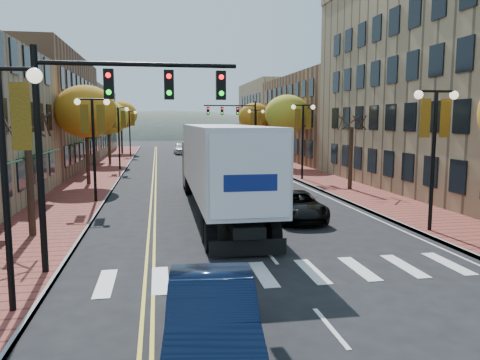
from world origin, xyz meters
name	(u,v)px	position (x,y,z in m)	size (l,w,h in m)	color
ground	(304,296)	(0.00, 0.00, 0.00)	(200.00, 200.00, 0.00)	black
sidewalk_left	(102,172)	(-9.00, 32.50, 0.07)	(4.00, 85.00, 0.15)	brown
sidewalk_right	(291,169)	(9.00, 32.50, 0.07)	(4.00, 85.00, 0.15)	brown
building_left_mid	(17,113)	(-17.00, 36.00, 5.50)	(12.00, 24.00, 11.00)	brown
building_left_far	(67,121)	(-17.00, 61.00, 4.75)	(12.00, 26.00, 9.50)	#9E8966
building_right_mid	(345,119)	(18.50, 42.00, 5.00)	(15.00, 24.00, 10.00)	brown
building_right_far	(293,116)	(18.50, 64.00, 5.50)	(15.00, 20.00, 11.00)	#9E8966
tree_left_a	(30,184)	(-9.00, 8.00, 2.25)	(0.28, 0.28, 4.20)	#382619
tree_left_b	(86,112)	(-9.00, 24.00, 5.45)	(4.48, 4.48, 7.21)	#382619
tree_left_c	(108,118)	(-9.00, 40.00, 5.05)	(4.16, 4.16, 6.69)	#382619
tree_left_d	(121,115)	(-9.00, 58.00, 5.60)	(4.61, 4.61, 7.42)	#382619
tree_right_b	(351,158)	(9.00, 18.00, 2.25)	(0.28, 0.28, 4.20)	#382619
tree_right_c	(287,114)	(9.00, 34.00, 5.45)	(4.48, 4.48, 7.21)	#382619
tree_right_d	(255,117)	(9.00, 50.00, 5.29)	(4.35, 4.35, 7.00)	#382619
lamp_left_a	(2,142)	(-7.50, 0.00, 4.29)	(1.96, 0.36, 6.05)	black
lamp_left_b	(93,129)	(-7.50, 16.00, 4.29)	(1.96, 0.36, 6.05)	black
lamp_left_c	(119,126)	(-7.50, 34.00, 4.29)	(1.96, 0.36, 6.05)	black
lamp_left_d	(130,124)	(-7.50, 52.00, 4.29)	(1.96, 0.36, 6.05)	black
lamp_right_a	(434,133)	(7.50, 6.00, 4.29)	(1.96, 0.36, 6.05)	black
lamp_right_b	(303,127)	(7.50, 24.00, 4.29)	(1.96, 0.36, 6.05)	black
lamp_right_c	(256,125)	(7.50, 42.00, 4.29)	(1.96, 0.36, 6.05)	black
traffic_mast_near	(104,117)	(-5.48, 3.00, 4.92)	(6.10, 0.35, 7.00)	black
traffic_mast_far	(239,119)	(5.48, 42.00, 4.92)	(6.10, 0.34, 7.00)	black
semi_truck	(218,162)	(-0.81, 12.24, 2.67)	(3.05, 18.28, 4.57)	black
navy_sedan	(212,318)	(-2.87, -2.83, 0.83)	(1.75, 5.03, 1.66)	black
black_suv	(297,205)	(2.76, 9.79, 0.68)	(2.26, 4.90, 1.36)	black
car_far_white	(181,148)	(-0.66, 55.60, 0.81)	(1.91, 4.75, 1.62)	silver
car_far_silver	(195,149)	(1.43, 56.05, 0.75)	(2.10, 5.17, 1.50)	#A7A8AF
car_far_oncoming	(196,143)	(2.91, 72.97, 0.73)	(1.54, 4.40, 1.45)	#A6A4AC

